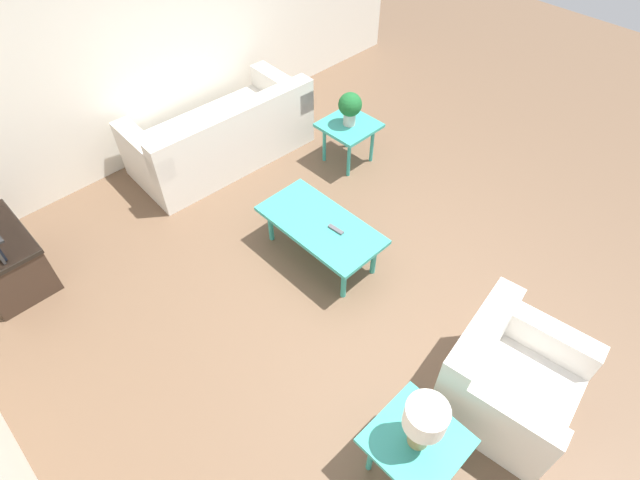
{
  "coord_description": "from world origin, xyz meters",
  "views": [
    {
      "loc": [
        -1.85,
        2.4,
        3.65
      ],
      "look_at": [
        0.22,
        0.37,
        0.55
      ],
      "focal_mm": 28.0,
      "sensor_mm": 36.0,
      "label": 1
    }
  ],
  "objects_px": {
    "potted_plant": "(350,106)",
    "tv_stand_chest": "(3,257)",
    "side_table_lamp": "(416,444)",
    "side_table_plant": "(349,129)",
    "table_lamp": "(424,421)",
    "coffee_table": "(321,227)",
    "sofa": "(223,137)",
    "armchair": "(506,379)"
  },
  "relations": [
    {
      "from": "armchair",
      "to": "coffee_table",
      "type": "relative_size",
      "value": 0.84
    },
    {
      "from": "coffee_table",
      "to": "side_table_plant",
      "type": "relative_size",
      "value": 2.09
    },
    {
      "from": "armchair",
      "to": "coffee_table",
      "type": "distance_m",
      "value": 2.0
    },
    {
      "from": "side_table_plant",
      "to": "armchair",
      "type": "bearing_deg",
      "value": 154.9
    },
    {
      "from": "table_lamp",
      "to": "armchair",
      "type": "bearing_deg",
      "value": -99.44
    },
    {
      "from": "side_table_lamp",
      "to": "sofa",
      "type": "bearing_deg",
      "value": -18.27
    },
    {
      "from": "side_table_lamp",
      "to": "tv_stand_chest",
      "type": "height_order",
      "value": "tv_stand_chest"
    },
    {
      "from": "coffee_table",
      "to": "potted_plant",
      "type": "height_order",
      "value": "potted_plant"
    },
    {
      "from": "side_table_lamp",
      "to": "potted_plant",
      "type": "height_order",
      "value": "potted_plant"
    },
    {
      "from": "tv_stand_chest",
      "to": "coffee_table",
      "type": "bearing_deg",
      "value": -128.66
    },
    {
      "from": "armchair",
      "to": "potted_plant",
      "type": "distance_m",
      "value": 3.16
    },
    {
      "from": "sofa",
      "to": "table_lamp",
      "type": "bearing_deg",
      "value": 74.17
    },
    {
      "from": "potted_plant",
      "to": "tv_stand_chest",
      "type": "bearing_deg",
      "value": 74.82
    },
    {
      "from": "armchair",
      "to": "table_lamp",
      "type": "xyz_separation_m",
      "value": [
        0.15,
        0.89,
        0.48
      ]
    },
    {
      "from": "sofa",
      "to": "coffee_table",
      "type": "height_order",
      "value": "sofa"
    },
    {
      "from": "side_table_plant",
      "to": "side_table_lamp",
      "type": "distance_m",
      "value": 3.49
    },
    {
      "from": "sofa",
      "to": "potted_plant",
      "type": "bearing_deg",
      "value": 136.43
    },
    {
      "from": "armchair",
      "to": "coffee_table",
      "type": "bearing_deg",
      "value": 80.16
    },
    {
      "from": "coffee_table",
      "to": "side_table_plant",
      "type": "distance_m",
      "value": 1.52
    },
    {
      "from": "side_table_lamp",
      "to": "side_table_plant",
      "type": "bearing_deg",
      "value": -39.52
    },
    {
      "from": "armchair",
      "to": "potted_plant",
      "type": "xyz_separation_m",
      "value": [
        2.84,
        -1.33,
        0.42
      ]
    },
    {
      "from": "tv_stand_chest",
      "to": "side_table_lamp",
      "type": "bearing_deg",
      "value": -160.66
    },
    {
      "from": "sofa",
      "to": "potted_plant",
      "type": "height_order",
      "value": "potted_plant"
    },
    {
      "from": "sofa",
      "to": "coffee_table",
      "type": "relative_size",
      "value": 1.73
    },
    {
      "from": "side_table_lamp",
      "to": "coffee_table",
      "type": "bearing_deg",
      "value": -27.34
    },
    {
      "from": "side_table_plant",
      "to": "tv_stand_chest",
      "type": "xyz_separation_m",
      "value": [
        0.95,
        3.5,
        -0.15
      ]
    },
    {
      "from": "potted_plant",
      "to": "armchair",
      "type": "bearing_deg",
      "value": 154.9
    },
    {
      "from": "armchair",
      "to": "potted_plant",
      "type": "relative_size",
      "value": 2.68
    },
    {
      "from": "side_table_plant",
      "to": "potted_plant",
      "type": "relative_size",
      "value": 1.52
    },
    {
      "from": "side_table_lamp",
      "to": "table_lamp",
      "type": "relative_size",
      "value": 1.3
    },
    {
      "from": "sofa",
      "to": "side_table_lamp",
      "type": "relative_size",
      "value": 3.63
    },
    {
      "from": "sofa",
      "to": "armchair",
      "type": "bearing_deg",
      "value": 87.45
    },
    {
      "from": "sofa",
      "to": "coffee_table",
      "type": "distance_m",
      "value": 1.89
    },
    {
      "from": "side_table_plant",
      "to": "table_lamp",
      "type": "height_order",
      "value": "table_lamp"
    },
    {
      "from": "coffee_table",
      "to": "table_lamp",
      "type": "height_order",
      "value": "table_lamp"
    },
    {
      "from": "side_table_lamp",
      "to": "tv_stand_chest",
      "type": "distance_m",
      "value": 3.86
    },
    {
      "from": "tv_stand_chest",
      "to": "table_lamp",
      "type": "bearing_deg",
      "value": -160.66
    },
    {
      "from": "sofa",
      "to": "armchair",
      "type": "relative_size",
      "value": 2.06
    },
    {
      "from": "table_lamp",
      "to": "tv_stand_chest",
      "type": "bearing_deg",
      "value": 19.34
    },
    {
      "from": "potted_plant",
      "to": "table_lamp",
      "type": "xyz_separation_m",
      "value": [
        -2.69,
        2.22,
        0.06
      ]
    },
    {
      "from": "tv_stand_chest",
      "to": "armchair",
      "type": "bearing_deg",
      "value": -150.22
    },
    {
      "from": "side_table_plant",
      "to": "side_table_lamp",
      "type": "xyz_separation_m",
      "value": [
        -2.69,
        2.22,
        0.0
      ]
    }
  ]
}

